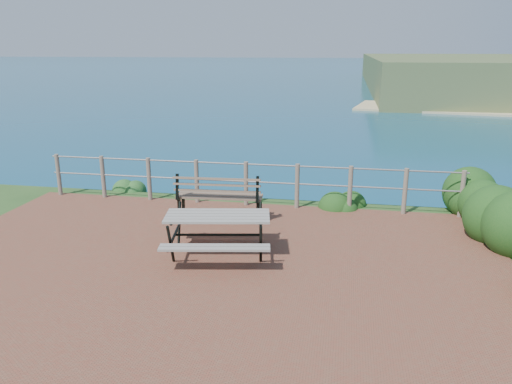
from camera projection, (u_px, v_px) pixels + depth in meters
ground at (206, 267)px, 8.17m from camera, size 10.00×7.00×0.12m
ocean at (344, 57)px, 197.14m from camera, size 1200.00×1200.00×0.00m
safety_railing at (246, 181)px, 11.17m from camera, size 9.40×0.10×1.00m
picnic_table at (218, 231)px, 8.45m from camera, size 1.84×1.50×0.74m
park_bench at (219, 189)px, 10.25m from camera, size 1.79×0.55×1.00m
shrub_right_edge at (481, 215)px, 10.69m from camera, size 1.15×1.15×1.64m
shrub_lip_west at (131, 190)px, 12.59m from camera, size 0.72×0.72×0.44m
shrub_lip_east at (346, 205)px, 11.36m from camera, size 0.88×0.88×0.66m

